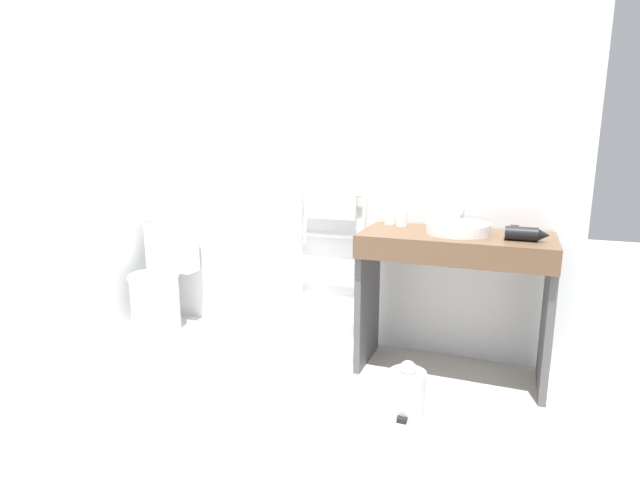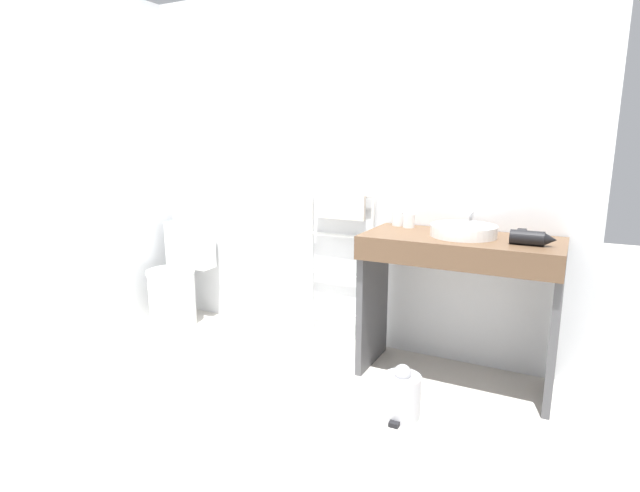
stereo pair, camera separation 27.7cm
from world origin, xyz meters
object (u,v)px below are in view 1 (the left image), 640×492
at_px(towel_radiator, 331,233).
at_px(trash_bin, 407,390).
at_px(cup_near_wall, 390,217).
at_px(sink_basin, 458,228).
at_px(toilet, 160,287).
at_px(cup_near_edge, 401,219).
at_px(hair_dryer, 524,234).

height_order(towel_radiator, trash_bin, towel_radiator).
bearing_deg(trash_bin, cup_near_wall, 112.03).
distance_m(towel_radiator, sink_basin, 0.89).
height_order(toilet, cup_near_edge, cup_near_edge).
relative_size(towel_radiator, hair_dryer, 4.83).
bearing_deg(towel_radiator, hair_dryer, -13.11).
distance_m(sink_basin, trash_bin, 0.96).
bearing_deg(cup_near_wall, towel_radiator, 175.24).
height_order(sink_basin, cup_near_edge, cup_near_edge).
relative_size(sink_basin, trash_bin, 1.28).
bearing_deg(cup_near_edge, hair_dryer, -16.48).
xyz_separation_m(sink_basin, cup_near_edge, (-0.36, 0.14, 0.01)).
distance_m(sink_basin, cup_near_wall, 0.48).
bearing_deg(toilet, hair_dryer, -0.97).
xyz_separation_m(sink_basin, hair_dryer, (0.35, -0.07, 0.00)).
bearing_deg(cup_near_wall, sink_basin, -21.52).
bearing_deg(hair_dryer, towel_radiator, 166.89).
xyz_separation_m(cup_near_edge, trash_bin, (0.21, -0.68, -0.79)).
distance_m(sink_basin, cup_near_edge, 0.39).
bearing_deg(toilet, cup_near_wall, 6.94).
xyz_separation_m(cup_near_edge, hair_dryer, (0.71, -0.21, -0.01)).
xyz_separation_m(toilet, cup_near_edge, (1.77, 0.17, 0.59)).
height_order(sink_basin, hair_dryer, hair_dryer).
bearing_deg(cup_near_edge, cup_near_wall, 156.03).
bearing_deg(sink_basin, cup_near_wall, 158.48).
height_order(cup_near_edge, trash_bin, cup_near_edge).
xyz_separation_m(toilet, cup_near_wall, (1.69, 0.21, 0.59)).
height_order(cup_near_wall, hair_dryer, cup_near_wall).
bearing_deg(sink_basin, toilet, -179.17).
relative_size(cup_near_edge, hair_dryer, 0.39).
relative_size(sink_basin, cup_near_edge, 4.18).
relative_size(towel_radiator, sink_basin, 2.96).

